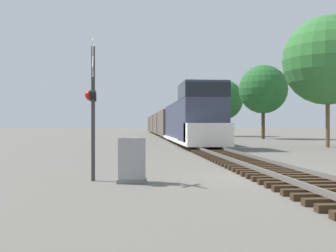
{
  "coord_description": "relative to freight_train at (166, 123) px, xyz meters",
  "views": [
    {
      "loc": [
        -4.86,
        -12.49,
        1.72
      ],
      "look_at": [
        -3.36,
        4.62,
        1.67
      ],
      "focal_mm": 42.0,
      "sensor_mm": 36.0,
      "label": 1
    }
  ],
  "objects": [
    {
      "name": "crossing_signal_near",
      "position": [
        -6.12,
        -47.71,
        0.52
      ],
      "size": [
        0.38,
        1.01,
        4.28
      ],
      "rotation": [
        0.0,
        0.0,
        -1.5
      ],
      "color": "#333333",
      "rests_on": "ground"
    },
    {
      "name": "tree_far_right",
      "position": [
        9.89,
        -31.12,
        4.7
      ],
      "size": [
        6.79,
        6.79,
        10.03
      ],
      "color": "brown",
      "rests_on": "ground"
    },
    {
      "name": "freight_train",
      "position": [
        0.0,
        0.0,
        0.0
      ],
      "size": [
        3.06,
        74.16,
        4.68
      ],
      "color": "#33384C",
      "rests_on": "ground"
    },
    {
      "name": "tree_mid_background",
      "position": [
        10.98,
        -12.91,
        4.14
      ],
      "size": [
        5.95,
        5.95,
        9.07
      ],
      "color": "#473521",
      "rests_on": "ground"
    },
    {
      "name": "rail_track_bed",
      "position": [
        0.0,
        -47.39,
        -1.8
      ],
      "size": [
        2.6,
        160.0,
        0.31
      ],
      "color": "#382819",
      "rests_on": "ground"
    },
    {
      "name": "relay_cabinet",
      "position": [
        -4.92,
        -48.19,
        -1.28
      ],
      "size": [
        0.88,
        0.55,
        1.33
      ],
      "color": "slate",
      "rests_on": "ground"
    },
    {
      "name": "tree_deep_background",
      "position": [
        8.52,
        -1.6,
        3.57
      ],
      "size": [
        6.09,
        6.09,
        8.56
      ],
      "color": "brown",
      "rests_on": "ground"
    },
    {
      "name": "ground_plane",
      "position": [
        0.0,
        -47.39,
        -1.93
      ],
      "size": [
        400.0,
        400.0,
        0.0
      ],
      "primitive_type": "plane",
      "color": "#666059"
    }
  ]
}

